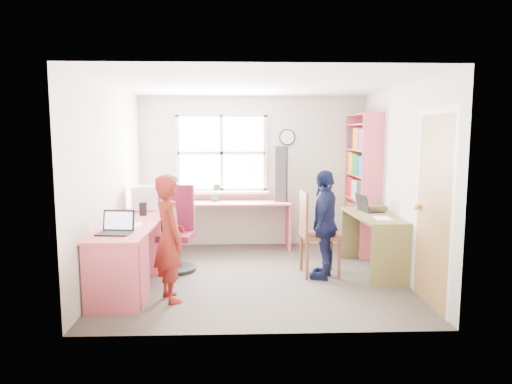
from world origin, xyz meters
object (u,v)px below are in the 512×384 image
potted_plant (216,193)px  crt_monitor (144,198)px  right_desk (376,230)px  bookshelf (362,187)px  wooden_chair (314,230)px  l_desk (148,247)px  cd_tower (282,174)px  person_navy (325,224)px  person_red (170,238)px  swivel_chair (177,234)px  person_green (172,216)px  laptop_left (116,228)px  laptop_right (367,207)px

potted_plant → crt_monitor: bearing=-140.5°
right_desk → bookshelf: bearing=82.9°
potted_plant → wooden_chair: bearing=-47.1°
l_desk → cd_tower: bearing=44.4°
potted_plant → person_navy: 2.11m
wooden_chair → crt_monitor: crt_monitor is taller
wooden_chair → person_red: (-1.70, -0.83, 0.10)m
swivel_chair → potted_plant: size_ratio=3.93×
cd_tower → person_green: 1.81m
crt_monitor → laptop_left: 1.48m
right_desk → wooden_chair: 0.85m
cd_tower → person_green: size_ratio=0.70×
crt_monitor → wooden_chair: bearing=-32.4°
swivel_chair → person_navy: bearing=-5.7°
right_desk → person_red: 2.72m
right_desk → swivel_chair: swivel_chair is taller
l_desk → swivel_chair: 0.68m
l_desk → potted_plant: size_ratio=10.36×
swivel_chair → cd_tower: bearing=43.0°
l_desk → person_red: size_ratio=2.15×
swivel_chair → laptop_right: bearing=7.9°
swivel_chair → person_red: bearing=-79.2°
l_desk → right_desk: size_ratio=2.19×
person_green → swivel_chair: bearing=-173.5°
right_desk → potted_plant: (-2.16, 1.30, 0.34)m
l_desk → laptop_right: 2.92m
l_desk → person_navy: bearing=5.3°
l_desk → right_desk: (2.88, 0.43, 0.10)m
right_desk → swivel_chair: 2.63m
potted_plant → person_red: person_red is taller
right_desk → wooden_chair: bearing=-174.7°
bookshelf → cd_tower: bookshelf is taller
right_desk → crt_monitor: 3.17m
wooden_chair → person_red: person_red is taller
person_red → person_navy: 1.95m
cd_tower → person_navy: cd_tower is taller
laptop_left → potted_plant: potted_plant is taller
right_desk → cd_tower: size_ratio=1.56×
person_navy → crt_monitor: bearing=-85.8°
bookshelf → right_desk: bearing=-94.3°
l_desk → wooden_chair: size_ratio=2.72×
person_navy → right_desk: bearing=129.1°
right_desk → laptop_left: (-3.10, -0.96, 0.25)m
crt_monitor → potted_plant: 1.23m
l_desk → person_green: 1.26m
right_desk → bookshelf: 1.13m
bookshelf → cd_tower: (-1.21, 0.24, 0.18)m
laptop_right → person_green: 2.79m
l_desk → cd_tower: cd_tower is taller
person_green → person_navy: bearing=-125.3°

